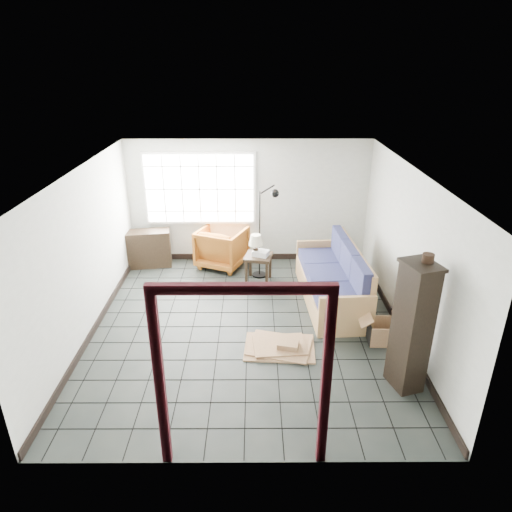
{
  "coord_description": "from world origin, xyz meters",
  "views": [
    {
      "loc": [
        0.12,
        -6.43,
        4.14
      ],
      "look_at": [
        0.15,
        0.3,
        1.15
      ],
      "focal_mm": 32.0,
      "sensor_mm": 36.0,
      "label": 1
    }
  ],
  "objects_px": {
    "futon_sofa": "(335,282)",
    "armchair": "(222,245)",
    "side_table": "(258,260)",
    "tall_shelf": "(412,326)"
  },
  "relations": [
    {
      "from": "futon_sofa",
      "to": "armchair",
      "type": "xyz_separation_m",
      "value": [
        -2.13,
        1.52,
        0.08
      ]
    },
    {
      "from": "side_table",
      "to": "tall_shelf",
      "type": "xyz_separation_m",
      "value": [
        1.95,
        -3.12,
        0.47
      ]
    },
    {
      "from": "armchair",
      "to": "tall_shelf",
      "type": "height_order",
      "value": "tall_shelf"
    },
    {
      "from": "futon_sofa",
      "to": "armchair",
      "type": "distance_m",
      "value": 2.62
    },
    {
      "from": "side_table",
      "to": "tall_shelf",
      "type": "distance_m",
      "value": 3.7
    },
    {
      "from": "futon_sofa",
      "to": "tall_shelf",
      "type": "xyz_separation_m",
      "value": [
        0.58,
        -2.32,
        0.54
      ]
    },
    {
      "from": "armchair",
      "to": "side_table",
      "type": "xyz_separation_m",
      "value": [
        0.76,
        -0.73,
        -0.01
      ]
    },
    {
      "from": "armchair",
      "to": "side_table",
      "type": "distance_m",
      "value": 1.05
    },
    {
      "from": "armchair",
      "to": "tall_shelf",
      "type": "distance_m",
      "value": 4.73
    },
    {
      "from": "armchair",
      "to": "tall_shelf",
      "type": "xyz_separation_m",
      "value": [
        2.7,
        -3.85,
        0.46
      ]
    }
  ]
}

